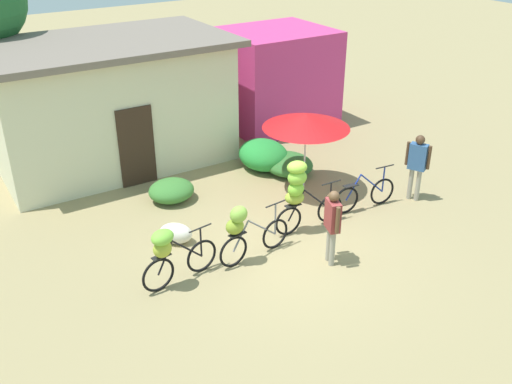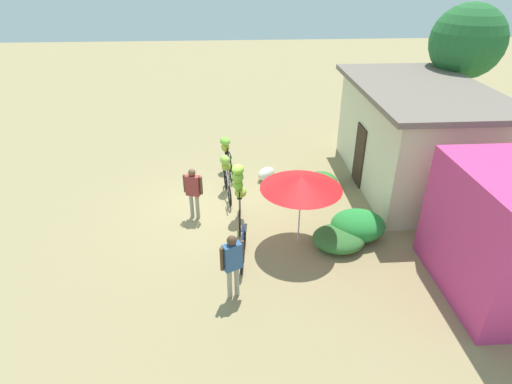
# 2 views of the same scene
# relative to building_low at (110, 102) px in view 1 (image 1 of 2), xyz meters

# --- Properties ---
(ground_plane) EXTENTS (60.00, 60.00, 0.00)m
(ground_plane) POSITION_rel_building_low_xyz_m (1.50, -6.31, -1.65)
(ground_plane) COLOR #958459
(building_low) EXTENTS (6.32, 3.90, 3.26)m
(building_low) POSITION_rel_building_low_xyz_m (0.00, 0.00, 0.00)
(building_low) COLOR beige
(building_low) RESTS_ON ground
(shop_pink) EXTENTS (3.20, 2.80, 2.92)m
(shop_pink) POSITION_rel_building_low_xyz_m (5.32, 0.18, -0.19)
(shop_pink) COLOR #CA367B
(shop_pink) RESTS_ON ground
(hedge_bush_front_left) EXTENTS (1.09, 1.01, 0.51)m
(hedge_bush_front_left) POSITION_rel_building_low_xyz_m (0.30, -2.95, -1.39)
(hedge_bush_front_left) COLOR #3A7631
(hedge_bush_front_left) RESTS_ON ground
(hedge_bush_front_right) EXTENTS (1.24, 1.46, 0.76)m
(hedge_bush_front_right) POSITION_rel_building_low_xyz_m (3.14, -2.57, -1.27)
(hedge_bush_front_right) COLOR #268C37
(hedge_bush_front_right) RESTS_ON ground
(hedge_bush_mid) EXTENTS (1.21, 1.37, 0.50)m
(hedge_bush_mid) POSITION_rel_building_low_xyz_m (3.53, -3.18, -1.40)
(hedge_bush_mid) COLOR #326F30
(hedge_bush_mid) RESTS_ON ground
(market_umbrella) EXTENTS (2.06, 2.06, 2.00)m
(market_umbrella) POSITION_rel_building_low_xyz_m (3.27, -4.20, 0.17)
(market_umbrella) COLOR beige
(market_umbrella) RESTS_ON ground
(bicycle_leftmost) EXTENTS (1.63, 0.48, 1.25)m
(bicycle_leftmost) POSITION_rel_building_low_xyz_m (-1.11, -6.06, -0.90)
(bicycle_leftmost) COLOR black
(bicycle_leftmost) RESTS_ON ground
(bicycle_near_pile) EXTENTS (1.71, 0.40, 1.28)m
(bicycle_near_pile) POSITION_rel_building_low_xyz_m (0.45, -6.08, -0.91)
(bicycle_near_pile) COLOR black
(bicycle_near_pile) RESTS_ON ground
(bicycle_center_loaded) EXTENTS (1.74, 0.50, 1.69)m
(bicycle_center_loaded) POSITION_rel_building_low_xyz_m (2.00, -5.73, -0.64)
(bicycle_center_loaded) COLOR black
(bicycle_center_loaded) RESTS_ON ground
(bicycle_by_shop) EXTENTS (1.66, 0.24, 0.98)m
(bicycle_by_shop) POSITION_rel_building_low_xyz_m (3.90, -5.68, -1.29)
(bicycle_by_shop) COLOR black
(bicycle_by_shop) RESTS_ON ground
(produce_sack) EXTENTS (0.80, 0.81, 0.44)m
(produce_sack) POSITION_rel_building_low_xyz_m (-0.41, -4.73, -1.43)
(produce_sack) COLOR silver
(produce_sack) RESTS_ON ground
(person_vendor) EXTENTS (0.32, 0.55, 1.58)m
(person_vendor) POSITION_rel_building_low_xyz_m (1.85, -7.02, -0.69)
(person_vendor) COLOR gray
(person_vendor) RESTS_ON ground
(person_bystander) EXTENTS (0.36, 0.52, 1.63)m
(person_bystander) POSITION_rel_building_low_xyz_m (5.20, -5.96, -0.65)
(person_bystander) COLOR gray
(person_bystander) RESTS_ON ground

